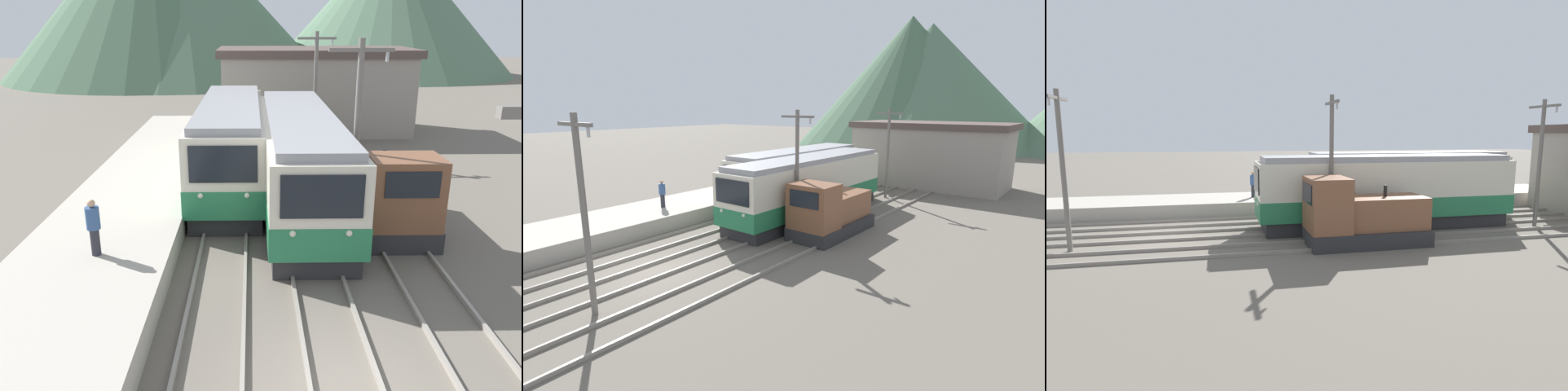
% 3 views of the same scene
% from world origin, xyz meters
% --- Properties ---
extents(ground_plane, '(200.00, 200.00, 0.00)m').
position_xyz_m(ground_plane, '(0.00, 0.00, 0.00)').
color(ground_plane, '#665E54').
extents(platform_left, '(4.50, 54.00, 0.84)m').
position_xyz_m(platform_left, '(-6.25, 0.00, 0.42)').
color(platform_left, '#ADA599').
rests_on(platform_left, ground).
extents(track_left, '(1.54, 60.00, 0.14)m').
position_xyz_m(track_left, '(-2.60, 0.00, 0.07)').
color(track_left, gray).
rests_on(track_left, ground).
extents(track_center, '(1.54, 60.00, 0.14)m').
position_xyz_m(track_center, '(0.20, 0.00, 0.07)').
color(track_center, gray).
rests_on(track_center, ground).
extents(track_right, '(1.54, 60.00, 0.14)m').
position_xyz_m(track_right, '(3.20, 0.00, 0.07)').
color(track_right, gray).
rests_on(track_right, ground).
extents(commuter_train_left, '(2.84, 12.16, 3.78)m').
position_xyz_m(commuter_train_left, '(-2.60, 13.71, 1.75)').
color(commuter_train_left, '#28282B').
rests_on(commuter_train_left, ground).
extents(commuter_train_center, '(2.84, 13.32, 3.74)m').
position_xyz_m(commuter_train_center, '(0.20, 11.11, 1.73)').
color(commuter_train_center, '#28282B').
rests_on(commuter_train_center, ground).
extents(shunting_locomotive, '(2.40, 5.34, 3.00)m').
position_xyz_m(shunting_locomotive, '(3.20, 8.71, 1.21)').
color(shunting_locomotive, '#28282B').
rests_on(shunting_locomotive, ground).
extents(catenary_mast_near, '(2.00, 0.20, 6.56)m').
position_xyz_m(catenary_mast_near, '(1.71, -3.38, 3.60)').
color(catenary_mast_near, slate).
rests_on(catenary_mast_near, ground).
extents(catenary_mast_mid, '(2.00, 0.20, 6.56)m').
position_xyz_m(catenary_mast_mid, '(1.71, 7.82, 3.60)').
color(catenary_mast_mid, slate).
rests_on(catenary_mast_mid, ground).
extents(catenary_mast_far, '(2.00, 0.20, 6.56)m').
position_xyz_m(catenary_mast_far, '(1.71, 19.01, 3.60)').
color(catenary_mast_far, slate).
rests_on(catenary_mast_far, ground).
extents(person_on_platform, '(0.38, 0.38, 1.64)m').
position_xyz_m(person_on_platform, '(-6.03, 4.84, 1.73)').
color(person_on_platform, '#282833').
rests_on(person_on_platform, platform_left).
extents(station_building, '(12.60, 6.30, 5.40)m').
position_xyz_m(station_building, '(2.50, 26.00, 2.72)').
color(station_building, gray).
rests_on(station_building, ground).
extents(mountain_backdrop, '(68.28, 40.77, 21.75)m').
position_xyz_m(mountain_backdrop, '(-5.06, 63.78, 10.21)').
color(mountain_backdrop, '#517056').
rests_on(mountain_backdrop, ground).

